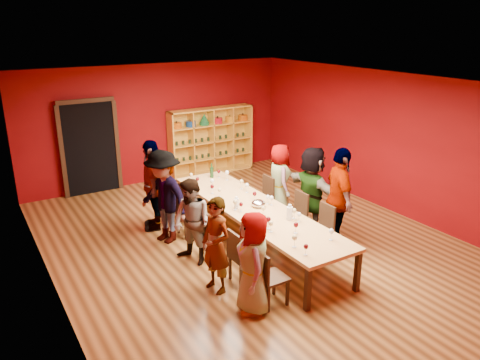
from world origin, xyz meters
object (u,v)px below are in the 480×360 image
Objects in this scene: chair_person_right_1 at (322,226)px; chair_person_right_3 at (264,195)px; tasting_table at (254,210)px; chair_person_left_0 at (267,275)px; person_left_0 at (253,263)px; person_left_2 at (192,222)px; chair_person_left_1 at (240,254)px; wine_bottle at (212,172)px; shelving_unit at (211,138)px; spittoon_bowl at (258,204)px; chair_person_right_2 at (297,212)px; person_right_2 at (312,190)px; chair_person_left_4 at (172,201)px; person_left_3 at (164,197)px; person_left_4 at (153,185)px; person_right_3 at (279,179)px; chair_person_left_3 at (186,212)px; person_right_1 at (339,199)px; chair_person_left_2 at (211,231)px; person_left_1 at (216,245)px.

chair_person_right_3 is (0.00, 1.86, 0.00)m from chair_person_right_1.
chair_person_left_0 reaches higher than tasting_table.
person_left_0 is 1.75m from person_left_2.
chair_person_right_1 reaches higher than tasting_table.
chair_person_right_3 is (0.91, 1.01, -0.20)m from tasting_table.
person_left_2 reaches higher than chair_person_left_1.
chair_person_right_3 is 2.78× the size of wine_bottle.
shelving_unit is (1.40, 4.32, 0.28)m from tasting_table.
shelving_unit is 4.52m from spittoon_bowl.
chair_person_left_0 is at bearing -137.96° from chair_person_right_2.
person_right_2 is (2.18, 0.89, 0.38)m from chair_person_left_1.
shelving_unit is at bearing 48.72° from chair_person_left_4.
person_right_2 reaches higher than chair_person_right_2.
person_left_3 is 0.97× the size of person_left_4.
tasting_table is 2.10m from person_left_0.
shelving_unit is at bearing 16.17° from person_right_3.
shelving_unit reaches higher than chair_person_right_3.
chair_person_left_3 is 0.47× the size of person_right_1.
chair_person_right_2 is 1.12m from chair_person_right_3.
chair_person_right_2 is at bearing 51.35° from person_right_1.
tasting_table is 2.94× the size of person_left_0.
chair_person_left_2 is 2.45m from person_right_3.
person_left_4 is at bearing 119.89° from chair_person_left_3.
shelving_unit is at bearing 141.42° from person_left_1.
chair_person_left_2 is at bearing -118.79° from wine_bottle.
wine_bottle is at bearing -178.12° from person_left_0.
chair_person_left_2 is 2.40m from person_right_1.
person_right_3 is (2.56, 1.01, 0.02)m from person_left_2.
person_left_1 is at bearing -117.26° from shelving_unit.
person_left_2 is at bearing 21.06° from person_left_4.
person_right_2 reaches higher than chair_person_left_0.
chair_person_left_3 is at bearing 148.14° from chair_person_right_2.
person_right_2 is (-0.02, 0.74, -0.07)m from person_right_1.
wine_bottle is at bearing 141.63° from person_left_1.
person_left_0 is 0.87× the size of person_right_2.
chair_person_right_3 is at bearing 92.90° from person_left_4.
chair_person_right_1 is at bearing -90.00° from chair_person_right_2.
person_left_4 reaches higher than chair_person_left_2.
shelving_unit is 2.70× the size of chair_person_left_2.
spittoon_bowl is at bearing 113.48° from person_left_1.
chair_person_left_0 is at bearing -119.78° from spittoon_bowl.
chair_person_left_1 is at bearing 90.00° from chair_person_left_0.
spittoon_bowl is at bearing -91.87° from wine_bottle.
chair_person_left_4 is (0.43, 2.69, -0.27)m from person_left_1.
person_left_1 reaches higher than spittoon_bowl.
wine_bottle is at bearing 46.47° from person_right_1.
chair_person_left_4 is 1.94m from chair_person_right_3.
person_left_1 reaches higher than chair_person_left_4.
chair_person_left_0 is at bearing -9.48° from person_left_3.
person_right_1 reaches higher than spittoon_bowl.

